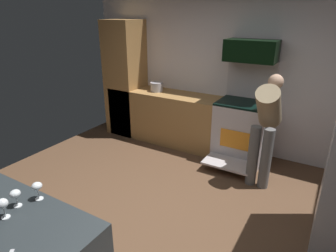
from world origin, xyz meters
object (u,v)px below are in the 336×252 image
Objects in this scene: oven_range at (242,129)px; wine_glass_mid at (37,187)px; person_cook at (266,123)px; wine_glass_far at (15,194)px; stock_pot at (157,87)px; microwave at (251,51)px; wine_glass_near at (3,204)px.

wine_glass_mid is at bearing -101.19° from oven_range.
person_cook is 2.98m from wine_glass_far.
person_cook is at bearing -14.50° from stock_pot.
person_cook reaches higher than stock_pot.
stock_pot is at bearing 179.49° from oven_range.
microwave is 1.13m from person_cook.
person_cook is 9.62× the size of wine_glass_near.
person_cook is at bearing 67.67° from wine_glass_mid.
stock_pot is (-0.97, 3.15, -0.03)m from wine_glass_mid.
stock_pot is at bearing 105.67° from wine_glass_near.
microwave is at bearing 79.13° from wine_glass_mid.
wine_glass_near is 0.26m from wine_glass_mid.
stock_pot is (-0.91, 3.29, -0.02)m from wine_glass_far.
wine_glass_near is 0.13m from wine_glass_far.
microwave is 5.09× the size of wine_glass_mid.
wine_glass_mid reaches higher than wine_glass_far.
microwave is 3.61m from wine_glass_near.
wine_glass_mid is at bearing 65.03° from wine_glass_far.
person_cook is at bearing -48.53° from oven_range.
stock_pot reaches higher than wine_glass_mid.
wine_glass_mid is 0.15m from wine_glass_far.
oven_range is 1.06× the size of person_cook.
wine_glass_mid is (-0.62, -3.14, 0.50)m from oven_range.
wine_glass_far is (-0.05, 0.12, -0.01)m from wine_glass_near.
wine_glass_near reaches higher than wine_glass_far.
wine_glass_near is 3.54m from stock_pot.
stock_pot reaches higher than wine_glass_far.
stock_pot is (-2.05, 0.53, 0.11)m from person_cook.
wine_glass_mid is (-0.62, -3.23, -0.69)m from microwave.
wine_glass_far is at bearing -74.53° from stock_pot.
oven_range is 3.24m from wine_glass_mid.
oven_range is at bearing -0.51° from stock_pot.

